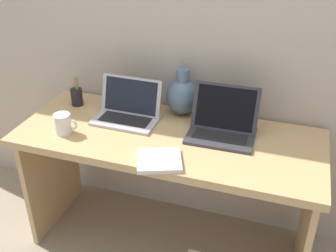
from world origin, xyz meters
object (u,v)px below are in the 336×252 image
at_px(laptop_right, 223,123).
at_px(green_vase, 183,95).
at_px(coffee_mug, 63,124).
at_px(laptop_left, 128,109).
at_px(notebook_stack, 159,160).
at_px(pen_cup, 77,96).

distance_m(laptop_right, green_vase, 0.30).
bearing_deg(green_vase, coffee_mug, -141.77).
relative_size(laptop_left, green_vase, 1.32).
height_order(green_vase, notebook_stack, green_vase).
distance_m(laptop_left, coffee_mug, 0.35).
height_order(laptop_left, pen_cup, laptop_left).
relative_size(green_vase, coffee_mug, 2.05).
xyz_separation_m(laptop_right, pen_cup, (-0.84, 0.06, -0.01)).
height_order(laptop_left, notebook_stack, laptop_left).
height_order(laptop_right, coffee_mug, laptop_right).
bearing_deg(green_vase, laptop_right, -30.55).
bearing_deg(notebook_stack, coffee_mug, 170.34).
bearing_deg(pen_cup, green_vase, 8.74).
bearing_deg(laptop_right, notebook_stack, -122.81).
bearing_deg(laptop_right, laptop_left, 179.89).
distance_m(laptop_right, coffee_mug, 0.79).
relative_size(green_vase, pen_cup, 1.53).
distance_m(laptop_left, laptop_right, 0.51).
bearing_deg(laptop_left, pen_cup, 170.39).
height_order(laptop_left, laptop_right, laptop_right).
xyz_separation_m(laptop_right, green_vase, (-0.25, 0.15, 0.04)).
xyz_separation_m(laptop_left, notebook_stack, (0.29, -0.33, -0.05)).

